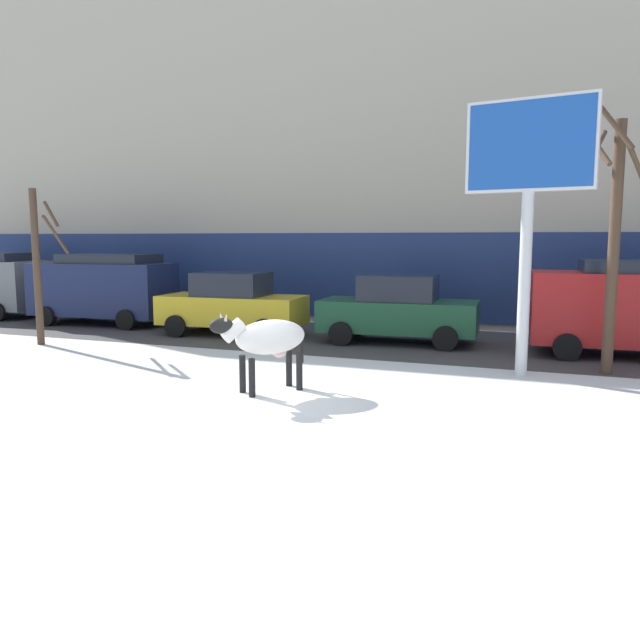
{
  "coord_description": "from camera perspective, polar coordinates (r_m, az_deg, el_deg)",
  "views": [
    {
      "loc": [
        4.38,
        -9.46,
        2.81
      ],
      "look_at": [
        -0.22,
        2.81,
        1.1
      ],
      "focal_mm": 35.0,
      "sensor_mm": 36.0,
      "label": 1
    }
  ],
  "objects": [
    {
      "name": "ground_plane",
      "position": [
        10.8,
        -4.19,
        -7.67
      ],
      "size": [
        120.0,
        120.0,
        0.0
      ],
      "primitive_type": "plane",
      "color": "white"
    },
    {
      "name": "road_strip",
      "position": [
        17.4,
        5.7,
        -1.88
      ],
      "size": [
        60.0,
        5.6,
        0.01
      ],
      "primitive_type": "cube",
      "color": "#423F3F",
      "rests_on": "ground"
    },
    {
      "name": "building_facade",
      "position": [
        23.35,
        9.89,
        16.38
      ],
      "size": [
        44.0,
        6.1,
        13.0
      ],
      "color": "#BCB29E",
      "rests_on": "ground"
    },
    {
      "name": "cow_holstein",
      "position": [
        11.47,
        -4.8,
        -1.67
      ],
      "size": [
        1.47,
        1.76,
        1.54
      ],
      "color": "silver",
      "rests_on": "ground"
    },
    {
      "name": "billboard",
      "position": [
        13.39,
        18.62,
        13.51
      ],
      "size": [
        2.52,
        0.62,
        5.56
      ],
      "color": "silver",
      "rests_on": "ground"
    },
    {
      "name": "car_navy_van",
      "position": [
        21.7,
        -19.18,
        2.88
      ],
      "size": [
        4.7,
        2.32,
        2.32
      ],
      "color": "#19234C",
      "rests_on": "ground"
    },
    {
      "name": "car_yellow_sedan",
      "position": [
        18.44,
        -8.02,
        1.44
      ],
      "size": [
        4.29,
        2.17,
        1.84
      ],
      "color": "gold",
      "rests_on": "ground"
    },
    {
      "name": "car_darkgreen_sedan",
      "position": [
        16.97,
        7.17,
        0.94
      ],
      "size": [
        4.29,
        2.17,
        1.84
      ],
      "color": "#194C2D",
      "rests_on": "ground"
    },
    {
      "name": "car_red_van",
      "position": [
        16.52,
        26.84,
        1.19
      ],
      "size": [
        4.7,
        2.32,
        2.32
      ],
      "color": "red",
      "rests_on": "ground"
    },
    {
      "name": "bare_tree_left_lot",
      "position": [
        18.08,
        -24.33,
        4.77
      ],
      "size": [
        0.85,
        1.18,
        4.11
      ],
      "color": "#4C3828",
      "rests_on": "ground"
    },
    {
      "name": "bare_tree_right_lot",
      "position": [
        14.1,
        25.17,
        7.36
      ],
      "size": [
        1.45,
        1.6,
        5.7
      ],
      "color": "#4C3828",
      "rests_on": "ground"
    }
  ]
}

